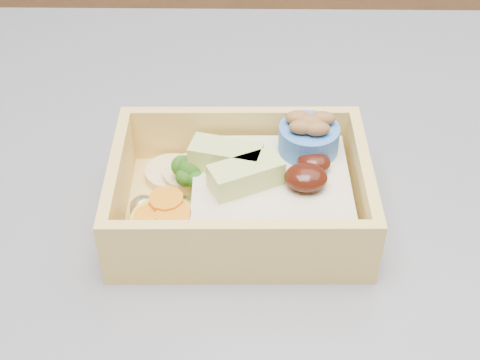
{
  "coord_description": "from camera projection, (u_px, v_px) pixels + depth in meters",
  "views": [
    {
      "loc": [
        0.12,
        -0.29,
        1.23
      ],
      "look_at": [
        0.11,
        0.03,
        0.95
      ],
      "focal_mm": 50.0,
      "sensor_mm": 36.0,
      "label": 1
    }
  ],
  "objects": [
    {
      "name": "bento_box",
      "position": [
        247.0,
        191.0,
        0.43
      ],
      "size": [
        0.16,
        0.12,
        0.06
      ],
      "rotation": [
        0.0,
        0.0,
        0.02
      ],
      "color": "#E2BB5D",
      "rests_on": "island"
    }
  ]
}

